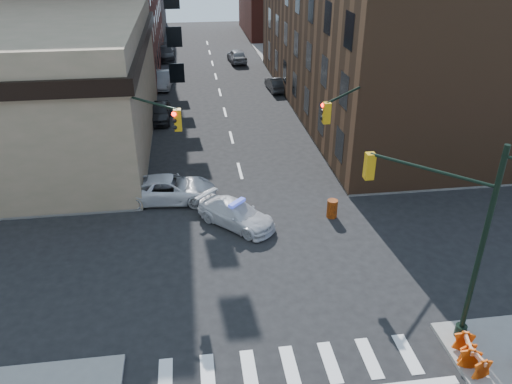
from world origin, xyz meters
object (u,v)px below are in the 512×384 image
object	(u,v)px
pedestrian_b	(46,175)
parked_car_wnear	(160,112)
barricade_se_a	(467,350)
barricade_nw_a	(83,201)
barrel_bank	(153,185)
police_car	(236,214)
parked_car_wfar	(163,79)
parked_car_enear	(276,84)
barrel_road	(332,209)
pedestrian_a	(129,172)
pickup	(170,189)

from	to	relation	value
pedestrian_b	parked_car_wnear	bearing A→B (deg)	57.97
barricade_se_a	barricade_nw_a	bearing A→B (deg)	63.63
parked_car_wnear	barrel_bank	world-z (taller)	parked_car_wnear
barricade_se_a	police_car	bearing A→B (deg)	48.67
police_car	barrel_bank	bearing A→B (deg)	91.44
parked_car_wnear	barrel_bank	size ratio (longest dim) A/B	4.33
parked_car_wfar	parked_car_enear	bearing A→B (deg)	-8.40
barrel_road	pedestrian_b	bearing A→B (deg)	161.13
barrel_bank	barricade_se_a	world-z (taller)	barrel_bank
parked_car_wfar	parked_car_enear	size ratio (longest dim) A/B	1.20
parked_car_wfar	barricade_se_a	xyz separation A→B (m)	(11.90, -37.96, -0.23)
parked_car_enear	pedestrian_b	distance (m)	25.67
barrel_road	barricade_se_a	xyz separation A→B (m)	(2.01, -10.85, 0.06)
parked_car_wfar	pedestrian_a	bearing A→B (deg)	-88.62
pickup	parked_car_wfar	distance (m)	23.97
barricade_se_a	parked_car_wfar	bearing A→B (deg)	31.76
barrel_road	pedestrian_a	bearing A→B (deg)	155.33
parked_car_wnear	barrel_road	size ratio (longest dim) A/B	4.28
pickup	barrel_road	bearing A→B (deg)	-104.53
parked_car_enear	pedestrian_a	distance (m)	22.92
police_car	pedestrian_a	distance (m)	8.06
pedestrian_b	barricade_se_a	size ratio (longest dim) A/B	1.44
parked_car_wfar	barricade_nw_a	xyz separation A→B (m)	(-3.79, -24.45, -0.22)
pickup	pedestrian_a	world-z (taller)	pedestrian_a
pickup	barrel_road	world-z (taller)	pickup
pedestrian_a	barrel_bank	bearing A→B (deg)	-20.23
parked_car_wfar	pedestrian_b	bearing A→B (deg)	-101.33
barrel_road	barricade_nw_a	world-z (taller)	barrel_road
parked_car_wfar	barricade_nw_a	size ratio (longest dim) A/B	4.26
parked_car_wfar	pedestrian_a	distance (m)	21.94
police_car	barricade_se_a	size ratio (longest dim) A/B	4.01
parked_car_enear	barricade_se_a	distance (m)	35.31
pickup	barrel_bank	size ratio (longest dim) A/B	5.27
barrel_bank	parked_car_wnear	bearing A→B (deg)	90.00
parked_car_enear	barrel_road	distance (m)	24.47
pedestrian_a	barrel_bank	distance (m)	1.79
pedestrian_b	barrel_road	distance (m)	17.22
pedestrian_a	barrel_road	xyz separation A→B (m)	(11.35, -5.22, -0.49)
parked_car_wfar	pedestrian_b	xyz separation A→B (m)	(-6.39, -21.54, 0.17)
parked_car_wfar	pickup	bearing A→B (deg)	-82.36
parked_car_enear	barrel_road	bearing A→B (deg)	83.43
pickup	barricade_se_a	size ratio (longest dim) A/B	4.71
parked_car_enear	barricade_nw_a	distance (m)	26.34
parked_car_wfar	barricade_se_a	distance (m)	39.78
barrel_road	barricade_nw_a	xyz separation A→B (m)	(-13.69, 2.66, 0.06)
parked_car_wfar	parked_car_wnear	bearing A→B (deg)	-84.79
barricade_se_a	parked_car_wnear	bearing A→B (deg)	37.38
barricade_se_a	barrel_bank	bearing A→B (deg)	52.47
parked_car_enear	police_car	bearing A→B (deg)	71.36
pickup	pedestrian_b	world-z (taller)	pedestrian_b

